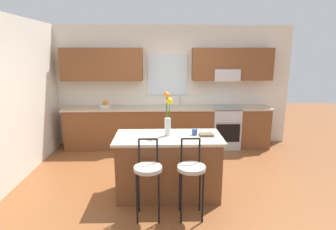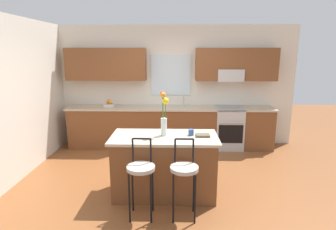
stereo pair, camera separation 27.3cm
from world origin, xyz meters
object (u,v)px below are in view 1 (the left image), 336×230
at_px(cookbook, 206,135).
at_px(bar_stool_near, 148,172).
at_px(mug_ceramic, 195,132).
at_px(oven_range, 225,127).
at_px(fruit_bowl_oranges, 105,105).
at_px(bar_stool_middle, 191,171).
at_px(flower_vase, 168,114).
at_px(kitchen_island, 168,165).

bearing_deg(cookbook, bar_stool_near, -143.97).
relative_size(bar_stool_near, mug_ceramic, 11.58).
xyz_separation_m(mug_ceramic, cookbook, (0.17, -0.05, -0.03)).
relative_size(oven_range, cookbook, 4.60).
xyz_separation_m(oven_range, cookbook, (-0.79, -2.15, 0.48)).
relative_size(oven_range, fruit_bowl_oranges, 3.83).
xyz_separation_m(bar_stool_middle, cookbook, (0.28, 0.61, 0.30)).
xyz_separation_m(flower_vase, fruit_bowl_oranges, (-1.32, 2.15, -0.28)).
relative_size(flower_vase, cookbook, 3.25).
bearing_deg(fruit_bowl_oranges, oven_range, -0.59).
xyz_separation_m(kitchen_island, bar_stool_middle, (0.28, -0.60, 0.17)).
height_order(kitchen_island, bar_stool_middle, bar_stool_middle).
height_order(mug_ceramic, fruit_bowl_oranges, fruit_bowl_oranges).
bearing_deg(bar_stool_near, mug_ceramic, 44.61).
distance_m(flower_vase, mug_ceramic, 0.49).
bearing_deg(fruit_bowl_oranges, bar_stool_middle, -60.06).
bearing_deg(cookbook, oven_range, 69.97).
distance_m(flower_vase, cookbook, 0.64).
xyz_separation_m(flower_vase, mug_ceramic, (0.40, 0.02, -0.28)).
bearing_deg(flower_vase, cookbook, -3.46).
bearing_deg(oven_range, fruit_bowl_oranges, 179.41).
bearing_deg(bar_stool_middle, kitchen_island, 114.56).
distance_m(kitchen_island, bar_stool_near, 0.68).
height_order(bar_stool_middle, mug_ceramic, bar_stool_middle).
distance_m(kitchen_island, fruit_bowl_oranges, 2.61).
bearing_deg(kitchen_island, oven_range, 58.09).
relative_size(bar_stool_middle, fruit_bowl_oranges, 4.34).
relative_size(bar_stool_near, bar_stool_middle, 1.00).
height_order(oven_range, bar_stool_near, bar_stool_near).
distance_m(kitchen_island, flower_vase, 0.78).
height_order(bar_stool_middle, fruit_bowl_oranges, fruit_bowl_oranges).
xyz_separation_m(oven_range, bar_stool_middle, (-1.07, -2.76, 0.18)).
relative_size(flower_vase, mug_ceramic, 7.23).
bearing_deg(bar_stool_near, flower_vase, 67.20).
height_order(bar_stool_near, fruit_bowl_oranges, fruit_bowl_oranges).
height_order(oven_range, bar_stool_middle, bar_stool_middle).
relative_size(mug_ceramic, cookbook, 0.45).
xyz_separation_m(oven_range, mug_ceramic, (-0.95, -2.10, 0.51)).
bearing_deg(bar_stool_middle, bar_stool_near, 180.00).
xyz_separation_m(oven_range, kitchen_island, (-1.34, -2.16, 0.00)).
bearing_deg(oven_range, kitchen_island, -121.91).
relative_size(bar_stool_middle, flower_vase, 1.60).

